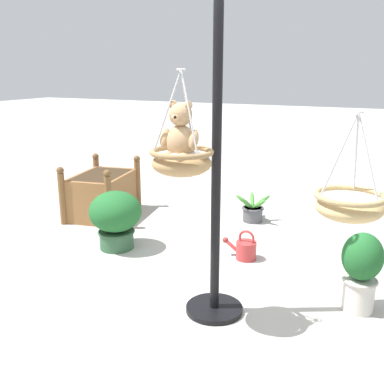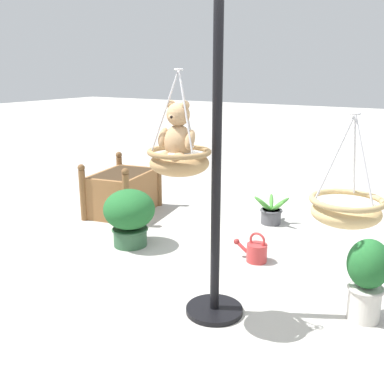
% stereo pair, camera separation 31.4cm
% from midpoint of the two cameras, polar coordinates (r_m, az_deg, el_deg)
% --- Properties ---
extents(ground_plane, '(40.00, 40.00, 0.00)m').
position_cam_midpoint_polar(ground_plane, '(3.68, -1.77, -14.17)').
color(ground_plane, '#ADAAA3').
extents(display_pole_central, '(0.44, 0.44, 2.43)m').
position_cam_midpoint_polar(display_pole_central, '(3.28, 0.29, -3.50)').
color(display_pole_central, black).
rests_on(display_pole_central, ground).
extents(hanging_basket_with_teddy, '(0.43, 0.43, 0.70)m').
position_cam_midpoint_polar(hanging_basket_with_teddy, '(3.01, -4.32, 3.98)').
color(hanging_basket_with_teddy, '#A37F51').
extents(teddy_bear, '(0.27, 0.25, 0.40)m').
position_cam_midpoint_polar(teddy_bear, '(2.96, -4.59, 7.16)').
color(teddy_bear, tan).
extents(hanging_basket_left_high, '(0.44, 0.44, 0.67)m').
position_cam_midpoint_polar(hanging_basket_left_high, '(2.86, 16.51, -1.59)').
color(hanging_basket_left_high, tan).
extents(wooden_planter_box, '(0.84, 1.08, 0.71)m').
position_cam_midpoint_polar(wooden_planter_box, '(5.84, -12.87, -0.15)').
color(wooden_planter_box, olive).
rests_on(wooden_planter_box, ground).
extents(potted_plant_fern_front, '(0.31, 0.31, 0.64)m').
position_cam_midpoint_polar(potted_plant_fern_front, '(3.63, 18.46, -9.30)').
color(potted_plant_fern_front, beige).
rests_on(potted_plant_fern_front, ground).
extents(potted_plant_flowering_red, '(0.54, 0.54, 0.61)m').
position_cam_midpoint_polar(potted_plant_flowering_red, '(4.71, -11.60, -3.13)').
color(potted_plant_flowering_red, '#2D5638').
rests_on(potted_plant_flowering_red, ground).
extents(potted_plant_tall_leafy, '(0.44, 0.43, 0.34)m').
position_cam_midpoint_polar(potted_plant_tall_leafy, '(5.53, 6.14, -2.41)').
color(potted_plant_tall_leafy, '#4C4C51').
rests_on(potted_plant_tall_leafy, ground).
extents(watering_can, '(0.35, 0.20, 0.30)m').
position_cam_midpoint_polar(watering_can, '(4.46, 4.78, -7.30)').
color(watering_can, '#B23333').
rests_on(watering_can, ground).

